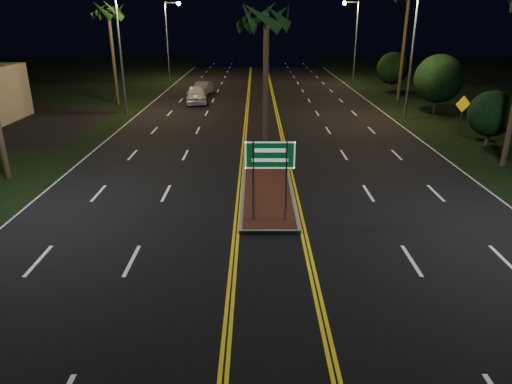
{
  "coord_description": "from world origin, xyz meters",
  "views": [
    {
      "loc": [
        -0.52,
        -12.88,
        7.32
      ],
      "look_at": [
        -0.5,
        1.2,
        1.9
      ],
      "focal_mm": 32.0,
      "sensor_mm": 36.0,
      "label": 1
    }
  ],
  "objects_px": {
    "shrub_near": "(492,114)",
    "shrub_mid": "(439,79)",
    "car_far": "(202,87)",
    "warning_sign": "(462,109)",
    "streetlight_left_mid": "(124,40)",
    "car_near": "(196,93)",
    "palm_left_far": "(108,11)",
    "streetlight_right_far": "(353,32)",
    "shrub_far": "(393,68)",
    "streetlight_left_far": "(170,32)",
    "streetlight_right_mid": "(408,41)",
    "palm_median": "(266,18)",
    "highway_sign": "(270,163)",
    "median_island": "(267,184)"
  },
  "relations": [
    {
      "from": "streetlight_right_far",
      "to": "shrub_mid",
      "type": "relative_size",
      "value": 1.95
    },
    {
      "from": "streetlight_right_mid",
      "to": "streetlight_right_far",
      "type": "xyz_separation_m",
      "value": [
        0.0,
        20.0,
        0.0
      ]
    },
    {
      "from": "streetlight_right_mid",
      "to": "warning_sign",
      "type": "distance_m",
      "value": 6.96
    },
    {
      "from": "streetlight_right_far",
      "to": "shrub_far",
      "type": "height_order",
      "value": "streetlight_right_far"
    },
    {
      "from": "streetlight_left_mid",
      "to": "car_far",
      "type": "xyz_separation_m",
      "value": [
        4.77,
        9.33,
        -4.92
      ]
    },
    {
      "from": "streetlight_right_far",
      "to": "shrub_mid",
      "type": "distance_m",
      "value": 18.55
    },
    {
      "from": "palm_median",
      "to": "streetlight_right_far",
      "type": "bearing_deg",
      "value": 71.38
    },
    {
      "from": "palm_left_far",
      "to": "palm_median",
      "type": "bearing_deg",
      "value": -53.82
    },
    {
      "from": "palm_median",
      "to": "highway_sign",
      "type": "bearing_deg",
      "value": -90.0
    },
    {
      "from": "streetlight_left_mid",
      "to": "car_near",
      "type": "relative_size",
      "value": 1.67
    },
    {
      "from": "highway_sign",
      "to": "car_near",
      "type": "xyz_separation_m",
      "value": [
        -5.86,
        25.86,
        -1.51
      ]
    },
    {
      "from": "shrub_near",
      "to": "car_near",
      "type": "distance_m",
      "value": 24.31
    },
    {
      "from": "streetlight_right_far",
      "to": "shrub_near",
      "type": "relative_size",
      "value": 2.73
    },
    {
      "from": "streetlight_right_far",
      "to": "shrub_near",
      "type": "height_order",
      "value": "streetlight_right_far"
    },
    {
      "from": "streetlight_right_mid",
      "to": "shrub_mid",
      "type": "height_order",
      "value": "streetlight_right_mid"
    },
    {
      "from": "streetlight_left_far",
      "to": "shrub_near",
      "type": "height_order",
      "value": "streetlight_left_far"
    },
    {
      "from": "shrub_near",
      "to": "shrub_mid",
      "type": "bearing_deg",
      "value": 87.14
    },
    {
      "from": "shrub_mid",
      "to": "streetlight_left_mid",
      "type": "bearing_deg",
      "value": 180.0
    },
    {
      "from": "shrub_far",
      "to": "car_near",
      "type": "relative_size",
      "value": 0.74
    },
    {
      "from": "shrub_near",
      "to": "streetlight_right_far",
      "type": "bearing_deg",
      "value": 95.89
    },
    {
      "from": "palm_left_far",
      "to": "shrub_mid",
      "type": "bearing_deg",
      "value": -8.49
    },
    {
      "from": "streetlight_right_far",
      "to": "warning_sign",
      "type": "relative_size",
      "value": 3.53
    },
    {
      "from": "palm_left_far",
      "to": "car_far",
      "type": "bearing_deg",
      "value": 37.47
    },
    {
      "from": "car_far",
      "to": "warning_sign",
      "type": "relative_size",
      "value": 1.75
    },
    {
      "from": "palm_median",
      "to": "shrub_mid",
      "type": "height_order",
      "value": "palm_median"
    },
    {
      "from": "palm_left_far",
      "to": "shrub_near",
      "type": "xyz_separation_m",
      "value": [
        26.3,
        -14.0,
        -5.8
      ]
    },
    {
      "from": "shrub_far",
      "to": "warning_sign",
      "type": "xyz_separation_m",
      "value": [
        -0.8,
        -19.17,
        -0.67
      ]
    },
    {
      "from": "car_far",
      "to": "streetlight_left_far",
      "type": "bearing_deg",
      "value": 122.31
    },
    {
      "from": "palm_left_far",
      "to": "shrub_far",
      "type": "height_order",
      "value": "palm_left_far"
    },
    {
      "from": "palm_left_far",
      "to": "car_far",
      "type": "height_order",
      "value": "palm_left_far"
    },
    {
      "from": "car_near",
      "to": "car_far",
      "type": "distance_m",
      "value": 4.68
    },
    {
      "from": "median_island",
      "to": "car_near",
      "type": "bearing_deg",
      "value": 105.14
    },
    {
      "from": "streetlight_left_mid",
      "to": "palm_median",
      "type": "xyz_separation_m",
      "value": [
        10.61,
        -13.5,
        1.62
      ]
    },
    {
      "from": "streetlight_left_far",
      "to": "streetlight_right_far",
      "type": "height_order",
      "value": "same"
    },
    {
      "from": "streetlight_left_far",
      "to": "car_far",
      "type": "relative_size",
      "value": 2.02
    },
    {
      "from": "streetlight_right_far",
      "to": "shrub_far",
      "type": "xyz_separation_m",
      "value": [
        3.19,
        -6.0,
        -3.32
      ]
    },
    {
      "from": "palm_median",
      "to": "shrub_near",
      "type": "relative_size",
      "value": 2.52
    },
    {
      "from": "car_near",
      "to": "streetlight_right_mid",
      "type": "bearing_deg",
      "value": -28.81
    },
    {
      "from": "streetlight_right_mid",
      "to": "car_far",
      "type": "relative_size",
      "value": 2.02
    },
    {
      "from": "median_island",
      "to": "streetlight_left_far",
      "type": "bearing_deg",
      "value": 106.0
    },
    {
      "from": "streetlight_left_mid",
      "to": "palm_left_far",
      "type": "relative_size",
      "value": 1.02
    },
    {
      "from": "streetlight_right_mid",
      "to": "shrub_near",
      "type": "bearing_deg",
      "value": -70.16
    },
    {
      "from": "streetlight_left_mid",
      "to": "palm_left_far",
      "type": "distance_m",
      "value": 5.01
    },
    {
      "from": "streetlight_left_far",
      "to": "shrub_far",
      "type": "xyz_separation_m",
      "value": [
        24.41,
        -8.0,
        -3.32
      ]
    },
    {
      "from": "streetlight_left_far",
      "to": "shrub_far",
      "type": "bearing_deg",
      "value": -18.14
    },
    {
      "from": "car_far",
      "to": "warning_sign",
      "type": "bearing_deg",
      "value": -33.01
    },
    {
      "from": "streetlight_right_far",
      "to": "car_near",
      "type": "height_order",
      "value": "streetlight_right_far"
    },
    {
      "from": "median_island",
      "to": "shrub_mid",
      "type": "xyz_separation_m",
      "value": [
        14.0,
        17.0,
        2.64
      ]
    },
    {
      "from": "shrub_near",
      "to": "shrub_far",
      "type": "distance_m",
      "value": 22.01
    },
    {
      "from": "highway_sign",
      "to": "palm_median",
      "type": "height_order",
      "value": "palm_median"
    }
  ]
}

